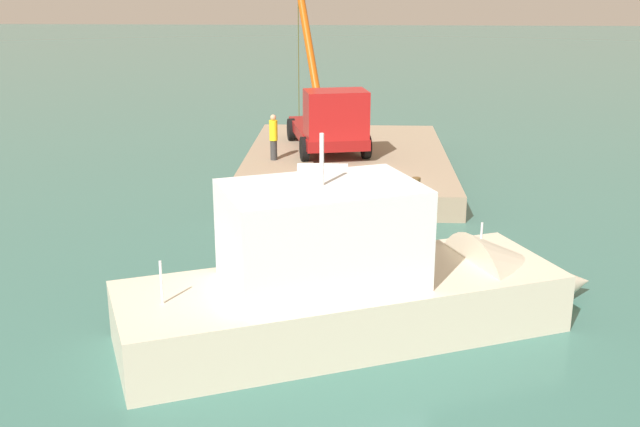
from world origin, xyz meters
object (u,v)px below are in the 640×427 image
(dock_worker, at_px, (273,137))
(moored_yacht, at_px, (399,294))
(crane_truck, at_px, (330,119))
(salvaged_car, at_px, (321,224))

(dock_worker, relative_size, moored_yacht, 0.15)
(crane_truck, height_order, dock_worker, crane_truck)
(dock_worker, bearing_deg, salvaged_car, 17.10)
(crane_truck, xyz_separation_m, salvaged_car, (8.92, 0.04, -1.76))
(dock_worker, xyz_separation_m, moored_yacht, (13.53, 4.48, -1.08))
(dock_worker, height_order, moored_yacht, moored_yacht)
(salvaged_car, bearing_deg, crane_truck, -179.75)
(dock_worker, height_order, salvaged_car, dock_worker)
(dock_worker, relative_size, salvaged_car, 0.46)
(dock_worker, xyz_separation_m, salvaged_car, (7.45, 2.29, -1.29))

